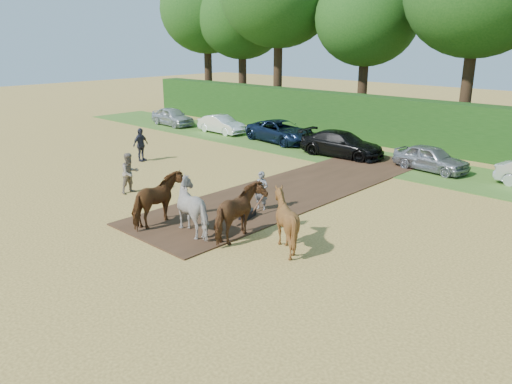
{
  "coord_description": "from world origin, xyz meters",
  "views": [
    {
      "loc": [
        14.98,
        -10.2,
        6.57
      ],
      "look_at": [
        3.54,
        1.95,
        1.4
      ],
      "focal_mm": 35.0,
      "sensor_mm": 36.0,
      "label": 1
    }
  ],
  "objects": [
    {
      "name": "ground",
      "position": [
        0.0,
        0.0,
        0.0
      ],
      "size": [
        120.0,
        120.0,
        0.0
      ],
      "primitive_type": "plane",
      "color": "gold",
      "rests_on": "ground"
    },
    {
      "name": "grass_verge",
      "position": [
        0.0,
        14.0,
        0.01
      ],
      "size": [
        50.0,
        5.0,
        0.03
      ],
      "primitive_type": "cube",
      "color": "#38601E",
      "rests_on": "ground"
    },
    {
      "name": "spectator_near",
      "position": [
        -3.53,
        1.38,
        0.9
      ],
      "size": [
        0.69,
        0.88,
        1.8
      ],
      "primitive_type": "imported",
      "rotation": [
        0.0,
        0.0,
        1.58
      ],
      "color": "gray",
      "rests_on": "ground"
    },
    {
      "name": "hedgerow",
      "position": [
        0.0,
        18.5,
        1.5
      ],
      "size": [
        46.0,
        1.6,
        3.0
      ],
      "primitive_type": "cube",
      "color": "#14380F",
      "rests_on": "ground"
    },
    {
      "name": "plough_team",
      "position": [
        3.02,
        0.68,
        0.94
      ],
      "size": [
        6.37,
        5.22,
        1.91
      ],
      "color": "brown",
      "rests_on": "ground"
    },
    {
      "name": "earth_strip",
      "position": [
        1.5,
        7.0,
        0.03
      ],
      "size": [
        4.5,
        17.0,
        0.05
      ],
      "primitive_type": "cube",
      "color": "#472D1C",
      "rests_on": "ground"
    },
    {
      "name": "parked_cars",
      "position": [
        -0.08,
        14.09,
        0.69
      ],
      "size": [
        36.36,
        3.46,
        1.45
      ],
      "color": "#B1B5B8",
      "rests_on": "ground"
    },
    {
      "name": "spectator_far",
      "position": [
        -8.2,
        5.12,
        0.92
      ],
      "size": [
        0.67,
        1.15,
        1.85
      ],
      "primitive_type": "imported",
      "rotation": [
        0.0,
        0.0,
        1.78
      ],
      "color": "#272835",
      "rests_on": "ground"
    }
  ]
}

